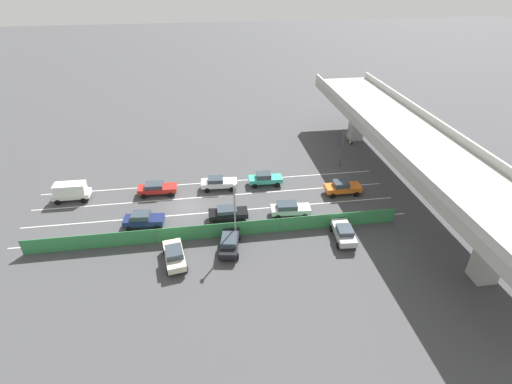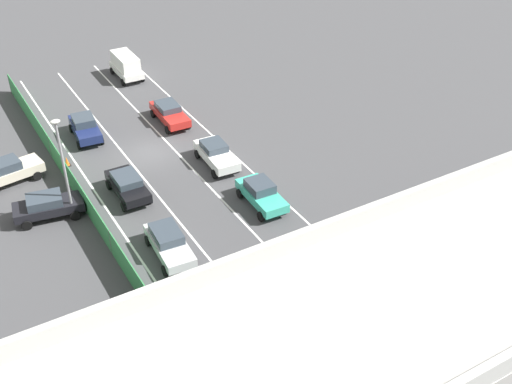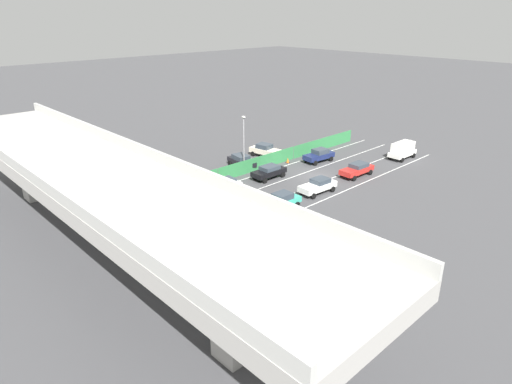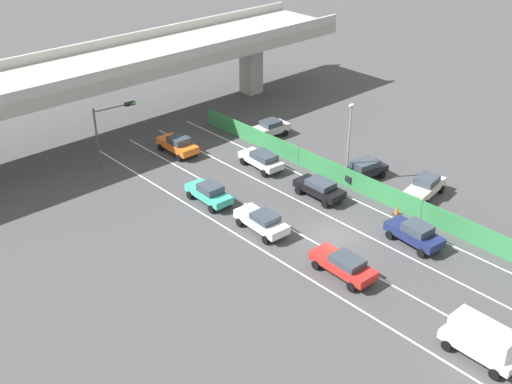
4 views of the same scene
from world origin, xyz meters
name	(u,v)px [view 2 (image 2 of 4)]	position (x,y,z in m)	size (l,w,h in m)	color
ground_plane	(150,153)	(0.00, 0.00, 0.00)	(300.00, 300.00, 0.00)	#424244
lane_line_left_edge	(233,155)	(-5.20, 3.39, 0.00)	(0.14, 42.78, 0.01)	silver
lane_line_mid_left	(191,167)	(-1.73, 3.39, 0.00)	(0.14, 42.78, 0.01)	silver
lane_line_mid_right	(146,180)	(1.73, 3.39, 0.00)	(0.14, 42.78, 0.01)	silver
lane_line_right_edge	(97,195)	(5.20, 3.39, 0.00)	(0.14, 42.78, 0.01)	silver
elevated_overpass	(405,311)	(0.00, 26.78, 6.56)	(50.07, 9.06, 8.27)	#A09E99
green_fence	(77,189)	(6.43, 3.39, 0.86)	(0.10, 38.88, 1.72)	#338447
car_van_white	(126,65)	(-3.47, -13.75, 1.25)	(2.08, 4.35, 2.22)	silver
car_sedan_navy	(85,127)	(3.33, -4.63, 0.93)	(2.28, 4.44, 1.70)	navy
car_taxi_orange	(291,297)	(-0.07, 19.07, 0.92)	(2.09, 4.46, 1.72)	orange
car_sedan_silver	(169,242)	(3.54, 11.57, 0.89)	(2.20, 4.57, 1.57)	#B7BABC
car_sedan_black	(128,185)	(3.40, 4.58, 0.87)	(2.03, 4.37, 1.53)	black
car_sedan_red	(169,113)	(-3.27, -3.67, 0.87)	(2.10, 4.73, 1.54)	red
car_hatchback_white	(216,154)	(-3.51, 3.96, 0.88)	(2.17, 4.58, 1.59)	silver
car_taxi_teal	(261,193)	(-3.69, 9.94, 0.90)	(2.06, 4.35, 1.66)	teal
parked_sedan_cream	(9,171)	(9.79, -1.08, 0.94)	(4.60, 2.53, 1.74)	beige
parked_sedan_dark	(47,205)	(8.61, 4.30, 0.90)	(4.54, 2.55, 1.61)	black
parked_wagon_silver	(110,325)	(8.71, 16.13, 0.91)	(4.37, 2.23, 1.64)	#B2B5B7
traffic_light	(406,238)	(-5.61, 21.03, 3.99)	(3.93, 0.73, 5.61)	#47474C
street_lamp	(63,160)	(7.29, 5.04, 4.22)	(0.60, 0.36, 6.92)	gray
traffic_cone	(67,162)	(5.81, -1.30, 0.33)	(0.47, 0.47, 0.71)	orange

